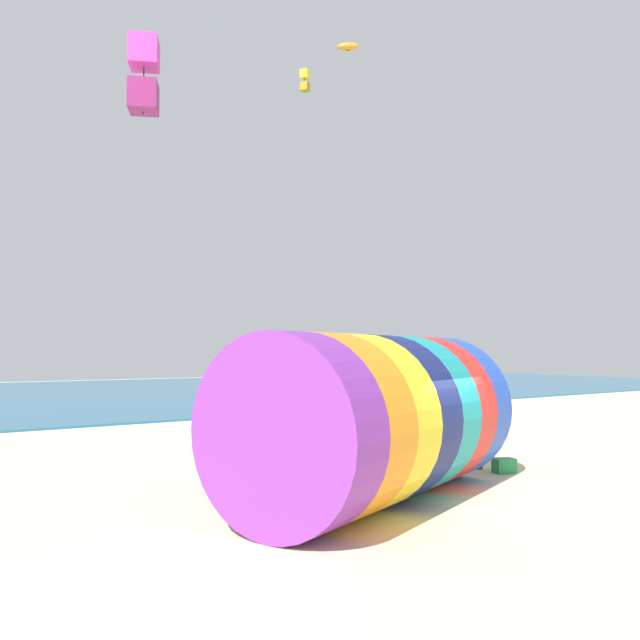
% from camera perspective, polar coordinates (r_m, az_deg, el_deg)
% --- Properties ---
extents(ground_plane, '(120.00, 120.00, 0.00)m').
position_cam_1_polar(ground_plane, '(13.39, 11.21, -15.98)').
color(ground_plane, beige).
extents(sea, '(120.00, 40.00, 0.10)m').
position_cam_1_polar(sea, '(47.04, -23.09, -6.33)').
color(sea, '#236084').
rests_on(sea, ground).
extents(giant_inflatable_tube, '(7.69, 5.62, 3.39)m').
position_cam_1_polar(giant_inflatable_tube, '(12.92, 5.15, -8.88)').
color(giant_inflatable_tube, purple).
rests_on(giant_inflatable_tube, ground).
extents(kite_handler, '(0.42, 0.40, 1.75)m').
position_cam_1_polar(kite_handler, '(17.01, 14.22, -10.05)').
color(kite_handler, '#383D56').
rests_on(kite_handler, ground).
extents(kite_yellow_box, '(0.42, 0.42, 0.86)m').
position_cam_1_polar(kite_yellow_box, '(25.36, -1.39, 21.04)').
color(kite_yellow_box, yellow).
extents(kite_orange_parafoil, '(1.20, 1.10, 0.63)m').
position_cam_1_polar(kite_orange_parafoil, '(35.48, 2.56, 23.71)').
color(kite_orange_parafoil, orange).
extents(kite_magenta_box, '(0.78, 0.78, 1.67)m').
position_cam_1_polar(kite_magenta_box, '(14.45, -15.81, 20.77)').
color(kite_magenta_box, '#D1339E').
extents(cooler_box, '(0.61, 0.50, 0.36)m').
position_cam_1_polar(cooler_box, '(16.71, 16.49, -12.65)').
color(cooler_box, '#268C4C').
rests_on(cooler_box, ground).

